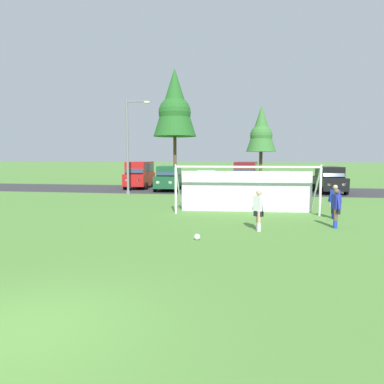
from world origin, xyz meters
TOP-DOWN VIEW (x-y plane):
  - ground_plane at (0.00, 15.00)m, footprint 400.00×400.00m
  - parking_lot_strip at (0.00, 26.69)m, footprint 52.00×8.40m
  - soccer_ball at (1.88, 7.15)m, footprint 0.22×0.22m
  - soccer_goal at (3.45, 13.98)m, footprint 7.52×2.40m
  - player_striker_near at (7.23, 10.32)m, footprint 0.36×0.74m
  - player_midfield_center at (4.05, 9.18)m, footprint 0.56×0.60m
  - player_defender_far at (7.66, 12.53)m, footprint 0.60×0.57m
  - parked_car_slot_far_left at (-6.86, 27.65)m, footprint 2.40×4.90m
  - parked_car_slot_left at (-3.57, 25.81)m, footprint 2.36×4.71m
  - parked_car_slot_center_left at (-0.46, 27.51)m, footprint 2.13×4.25m
  - parked_car_slot_center at (3.17, 27.70)m, footprint 2.43×4.92m
  - parked_car_slot_center_right at (6.14, 26.87)m, footprint 2.11×4.24m
  - parked_car_slot_right at (10.07, 25.86)m, footprint 2.24×4.65m
  - tree_left_edge at (-4.74, 33.69)m, footprint 4.71×4.71m
  - tree_mid_left at (4.62, 34.65)m, footprint 3.19×3.19m
  - street_lamp at (-5.66, 21.54)m, footprint 2.00×0.32m

SIDE VIEW (x-z plane):
  - ground_plane at x=0.00m, z-range 0.00..0.00m
  - parking_lot_strip at x=0.00m, z-range 0.00..0.01m
  - soccer_ball at x=1.88m, z-range 0.00..0.22m
  - player_striker_near at x=7.23m, z-range 0.00..1.64m
  - player_midfield_center at x=4.05m, z-range 0.00..1.64m
  - player_defender_far at x=7.66m, z-range 0.00..1.64m
  - parked_car_slot_center_left at x=-0.46m, z-range 0.02..1.74m
  - parked_car_slot_center_right at x=6.14m, z-range 0.02..1.74m
  - parked_car_slot_left at x=-3.57m, z-range 0.03..2.19m
  - parked_car_slot_right at x=10.07m, z-range 0.03..2.19m
  - soccer_goal at x=3.45m, z-range 0.01..2.58m
  - parked_car_slot_far_left at x=-6.86m, z-range 0.08..2.60m
  - parked_car_slot_center at x=3.17m, z-range 0.08..2.60m
  - street_lamp at x=-5.66m, z-range 0.14..7.42m
  - tree_mid_left at x=4.62m, z-range 1.59..10.10m
  - tree_left_edge at x=-4.74m, z-range 2.36..14.93m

